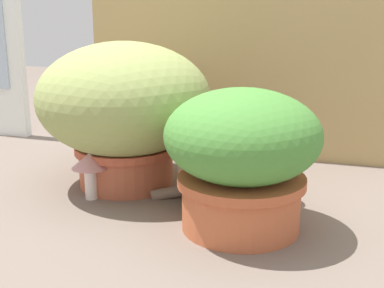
{
  "coord_description": "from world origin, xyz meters",
  "views": [
    {
      "loc": [
        0.52,
        -1.31,
        0.56
      ],
      "look_at": [
        0.09,
        0.05,
        0.18
      ],
      "focal_mm": 48.07,
      "sensor_mm": 36.0,
      "label": 1
    }
  ],
  "objects_px": {
    "grass_planter": "(124,106)",
    "leafy_planter": "(242,155)",
    "cat": "(227,162)",
    "mushroom_ornament_pink": "(90,165)"
  },
  "relations": [
    {
      "from": "grass_planter",
      "to": "mushroom_ornament_pink",
      "type": "height_order",
      "value": "grass_planter"
    },
    {
      "from": "mushroom_ornament_pink",
      "to": "cat",
      "type": "bearing_deg",
      "value": 14.26
    },
    {
      "from": "cat",
      "to": "grass_planter",
      "type": "bearing_deg",
      "value": 171.89
    },
    {
      "from": "grass_planter",
      "to": "cat",
      "type": "height_order",
      "value": "grass_planter"
    },
    {
      "from": "cat",
      "to": "mushroom_ornament_pink",
      "type": "distance_m",
      "value": 0.41
    },
    {
      "from": "grass_planter",
      "to": "leafy_planter",
      "type": "bearing_deg",
      "value": -27.64
    },
    {
      "from": "mushroom_ornament_pink",
      "to": "grass_planter",
      "type": "bearing_deg",
      "value": 72.26
    },
    {
      "from": "leafy_planter",
      "to": "mushroom_ornament_pink",
      "type": "distance_m",
      "value": 0.49
    },
    {
      "from": "leafy_planter",
      "to": "mushroom_ornament_pink",
      "type": "bearing_deg",
      "value": 171.19
    },
    {
      "from": "grass_planter",
      "to": "mushroom_ornament_pink",
      "type": "bearing_deg",
      "value": -107.74
    }
  ]
}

